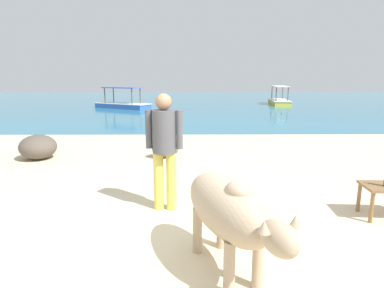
% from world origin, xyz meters
% --- Properties ---
extents(sand_beach, '(18.00, 14.00, 0.04)m').
position_xyz_m(sand_beach, '(0.00, 0.00, 0.02)').
color(sand_beach, beige).
rests_on(sand_beach, ground).
extents(water_surface, '(60.00, 36.00, 0.03)m').
position_xyz_m(water_surface, '(0.00, 22.00, 0.00)').
color(water_surface, teal).
rests_on(water_surface, ground).
extents(cow, '(0.93, 1.72, 0.97)m').
position_xyz_m(cow, '(0.42, -0.58, 0.68)').
color(cow, tan).
rests_on(cow, sand_beach).
extents(person_standing, '(0.51, 0.32, 1.62)m').
position_xyz_m(person_standing, '(-0.27, 0.92, 0.99)').
color(person_standing, '#DBC64C').
rests_on(person_standing, sand_beach).
extents(shore_rock_large, '(1.09, 1.13, 0.56)m').
position_xyz_m(shore_rock_large, '(-3.39, 3.83, 0.32)').
color(shore_rock_large, brown).
rests_on(shore_rock_large, sand_beach).
extents(shore_rock_medium, '(0.75, 0.63, 0.45)m').
position_xyz_m(shore_rock_medium, '(-0.49, 3.94, 0.27)').
color(shore_rock_medium, '#6B5B4C').
rests_on(shore_rock_medium, sand_beach).
extents(boat_blue, '(3.75, 2.85, 1.29)m').
position_xyz_m(boat_blue, '(-4.04, 16.56, 0.29)').
color(boat_blue, '#3866B7').
rests_on(boat_blue, water_surface).
extents(boat_yellow, '(1.56, 3.78, 1.29)m').
position_xyz_m(boat_yellow, '(6.45, 19.52, 0.29)').
color(boat_yellow, gold).
rests_on(boat_yellow, water_surface).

